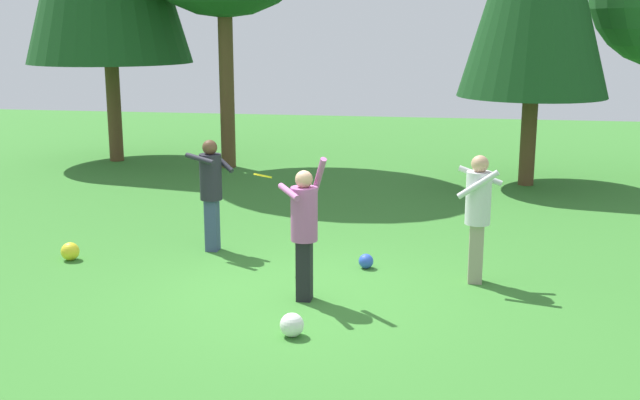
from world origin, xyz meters
TOP-DOWN VIEW (x-y plane):
  - ground_plane at (0.00, 0.00)m, footprint 40.00×40.00m
  - person_thrower at (0.16, -0.15)m, footprint 0.66×0.66m
  - person_catcher at (-1.66, 1.80)m, footprint 0.75×0.72m
  - person_bystander at (2.33, 0.92)m, footprint 0.62×0.53m
  - frisbee at (-0.70, 1.22)m, footprint 0.37×0.37m
  - ball_yellow at (-3.61, 0.95)m, footprint 0.27×0.27m
  - ball_white at (0.24, -1.36)m, footprint 0.28×0.28m
  - ball_blue at (0.80, 1.28)m, footprint 0.21×0.21m

SIDE VIEW (x-z plane):
  - ground_plane at x=0.00m, z-range 0.00..0.00m
  - ball_blue at x=0.80m, z-range 0.00..0.21m
  - ball_yellow at x=-3.61m, z-range 0.00..0.27m
  - ball_white at x=0.24m, z-range 0.00..0.28m
  - person_thrower at x=0.16m, z-range 0.08..1.94m
  - person_catcher at x=-1.66m, z-range 0.17..1.90m
  - person_bystander at x=2.33m, z-range 0.17..1.93m
  - frisbee at x=-0.70m, z-range 1.28..1.38m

